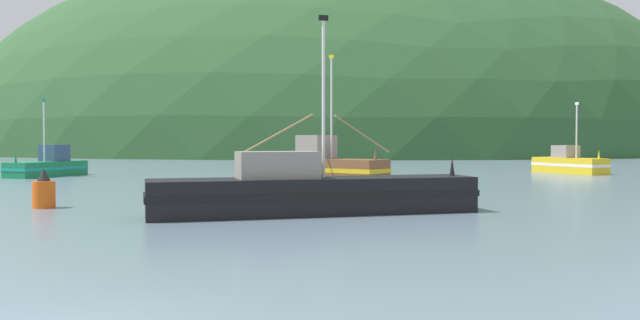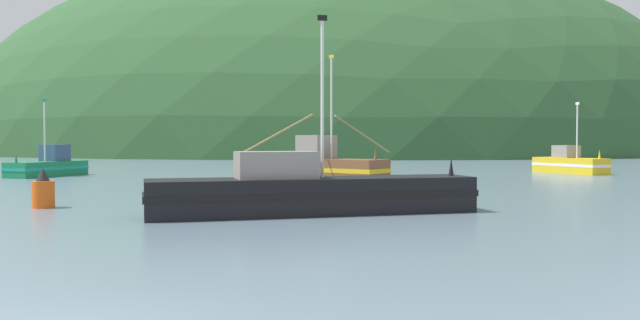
% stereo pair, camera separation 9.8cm
% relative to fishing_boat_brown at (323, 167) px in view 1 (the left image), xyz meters
% --- Properties ---
extents(hill_mid_right, '(206.69, 165.35, 58.07)m').
position_rel_fishing_boat_brown_xyz_m(hill_mid_right, '(-22.73, 137.85, -0.97)').
color(hill_mid_right, '#2D562D').
rests_on(hill_mid_right, ground).
extents(hill_far_left, '(134.05, 107.24, 66.39)m').
position_rel_fishing_boat_brown_xyz_m(hill_far_left, '(-66.74, 153.10, -0.97)').
color(hill_far_left, '#47703D').
rests_on(hill_far_left, ground).
extents(hill_mid_left, '(164.43, 131.54, 85.76)m').
position_rel_fishing_boat_brown_xyz_m(hill_mid_left, '(-7.48, 109.45, -0.97)').
color(hill_mid_left, '#2D562D').
rests_on(hill_mid_left, ground).
extents(fishing_boat_brown, '(8.52, 12.73, 7.92)m').
position_rel_fishing_boat_brown_xyz_m(fishing_boat_brown, '(0.00, 0.00, 0.00)').
color(fishing_boat_brown, brown).
rests_on(fishing_boat_brown, ground).
extents(fishing_boat_yellow, '(4.84, 6.56, 5.62)m').
position_rel_fishing_boat_brown_xyz_m(fishing_boat_yellow, '(18.71, 12.70, -0.20)').
color(fishing_boat_yellow, gold).
rests_on(fishing_boat_yellow, ground).
extents(fishing_boat_green, '(3.74, 6.73, 5.62)m').
position_rel_fishing_boat_brown_xyz_m(fishing_boat_green, '(-20.56, 5.09, -0.24)').
color(fishing_boat_green, '#197A47').
rests_on(fishing_boat_green, ground).
extents(fishing_boat_black, '(11.98, 6.25, 7.14)m').
position_rel_fishing_boat_brown_xyz_m(fishing_boat_black, '(0.93, -17.62, -0.20)').
color(fishing_boat_black, black).
rests_on(fishing_boat_black, ground).
extents(channel_buoy, '(0.86, 0.86, 1.55)m').
position_rel_fishing_boat_brown_xyz_m(channel_buoy, '(-9.72, -16.35, -0.34)').
color(channel_buoy, '#E55914').
rests_on(channel_buoy, ground).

